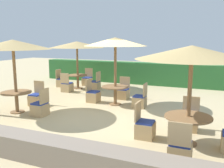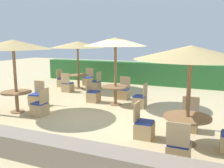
% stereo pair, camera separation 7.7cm
% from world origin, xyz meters
% --- Properties ---
extents(ground_plane, '(40.00, 40.00, 0.00)m').
position_xyz_m(ground_plane, '(0.00, 0.00, 0.00)').
color(ground_plane, '#C6B284').
extents(hedge_row, '(13.00, 0.70, 1.22)m').
position_xyz_m(hedge_row, '(0.00, 5.91, 0.61)').
color(hedge_row, '#2D6B33').
rests_on(hedge_row, ground_plane).
extents(stone_border, '(10.00, 0.56, 0.50)m').
position_xyz_m(stone_border, '(0.00, -3.73, 0.25)').
color(stone_border, gray).
rests_on(stone_border, ground_plane).
extents(parasol_front_right, '(2.62, 2.62, 2.38)m').
position_xyz_m(parasol_front_right, '(2.94, -1.69, 2.21)').
color(parasol_front_right, olive).
rests_on(parasol_front_right, ground_plane).
extents(round_table_front_right, '(1.13, 1.13, 0.70)m').
position_xyz_m(round_table_front_right, '(2.94, -1.69, 0.57)').
color(round_table_front_right, olive).
rests_on(round_table_front_right, ground_plane).
extents(patio_chair_front_right_north, '(0.46, 0.46, 0.93)m').
position_xyz_m(patio_chair_front_right_north, '(2.90, -0.70, 0.26)').
color(patio_chair_front_right_north, tan).
rests_on(patio_chair_front_right_north, ground_plane).
extents(patio_chair_front_right_west, '(0.46, 0.46, 0.93)m').
position_xyz_m(patio_chair_front_right_west, '(1.88, -1.71, 0.26)').
color(patio_chair_front_right_west, tan).
rests_on(patio_chair_front_right_west, ground_plane).
extents(patio_chair_front_right_south, '(0.46, 0.46, 0.93)m').
position_xyz_m(patio_chair_front_right_south, '(2.91, -2.74, 0.26)').
color(patio_chair_front_right_south, tan).
rests_on(patio_chair_front_right_south, ground_plane).
extents(parasol_front_left, '(2.56, 2.56, 2.51)m').
position_xyz_m(parasol_front_left, '(-2.83, -1.21, 2.33)').
color(parasol_front_left, olive).
rests_on(parasol_front_left, ground_plane).
extents(round_table_front_left, '(1.04, 1.04, 0.73)m').
position_xyz_m(round_table_front_left, '(-2.83, -1.21, 0.57)').
color(round_table_front_left, olive).
rests_on(round_table_front_left, ground_plane).
extents(patio_chair_front_left_east, '(0.46, 0.46, 0.93)m').
position_xyz_m(patio_chair_front_left_east, '(-1.83, -1.22, 0.26)').
color(patio_chair_front_left_east, tan).
rests_on(patio_chair_front_left_east, ground_plane).
extents(patio_chair_front_left_north, '(0.46, 0.46, 0.93)m').
position_xyz_m(patio_chair_front_left_north, '(-2.82, -0.20, 0.26)').
color(patio_chair_front_left_north, tan).
rests_on(patio_chair_front_left_north, ground_plane).
extents(parasol_back_left, '(2.78, 2.78, 2.41)m').
position_xyz_m(parasol_back_left, '(-3.07, 3.36, 2.24)').
color(parasol_back_left, olive).
rests_on(parasol_back_left, ground_plane).
extents(round_table_back_left, '(1.00, 1.00, 0.71)m').
position_xyz_m(round_table_back_left, '(-3.07, 3.36, 0.55)').
color(round_table_back_left, olive).
rests_on(round_table_back_left, ground_plane).
extents(patio_chair_back_left_south, '(0.46, 0.46, 0.93)m').
position_xyz_m(patio_chair_back_left_south, '(-3.12, 2.41, 0.26)').
color(patio_chair_back_left_south, tan).
rests_on(patio_chair_back_left_south, ground_plane).
extents(patio_chair_back_left_north, '(0.46, 0.46, 0.93)m').
position_xyz_m(patio_chair_back_left_north, '(-3.03, 4.31, 0.26)').
color(patio_chair_back_left_north, tan).
rests_on(patio_chair_back_left_north, ground_plane).
extents(patio_chair_back_left_east, '(0.46, 0.46, 0.93)m').
position_xyz_m(patio_chair_back_left_east, '(-2.08, 3.37, 0.26)').
color(patio_chair_back_left_east, tan).
rests_on(patio_chair_back_left_east, ground_plane).
extents(patio_chair_back_left_west, '(0.46, 0.46, 0.93)m').
position_xyz_m(patio_chair_back_left_west, '(-4.09, 3.41, 0.26)').
color(patio_chair_back_left_west, tan).
rests_on(patio_chair_back_left_west, ground_plane).
extents(parasol_center, '(2.38, 2.38, 2.59)m').
position_xyz_m(parasol_center, '(-0.06, 1.08, 2.41)').
color(parasol_center, olive).
rests_on(parasol_center, ground_plane).
extents(round_table_center, '(1.05, 1.05, 0.73)m').
position_xyz_m(round_table_center, '(-0.06, 1.08, 0.57)').
color(round_table_center, olive).
rests_on(round_table_center, ground_plane).
extents(patio_chair_center_west, '(0.46, 0.46, 0.93)m').
position_xyz_m(patio_chair_center_west, '(-1.05, 1.11, 0.26)').
color(patio_chair_center_west, tan).
rests_on(patio_chair_center_west, ground_plane).
extents(patio_chair_center_east, '(0.46, 0.46, 0.93)m').
position_xyz_m(patio_chair_center_east, '(0.94, 1.06, 0.26)').
color(patio_chair_center_east, tan).
rests_on(patio_chair_center_east, ground_plane).
extents(patio_chair_center_north, '(0.46, 0.46, 0.93)m').
position_xyz_m(patio_chair_center_north, '(-0.11, 2.09, 0.26)').
color(patio_chair_center_north, tan).
rests_on(patio_chair_center_north, ground_plane).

